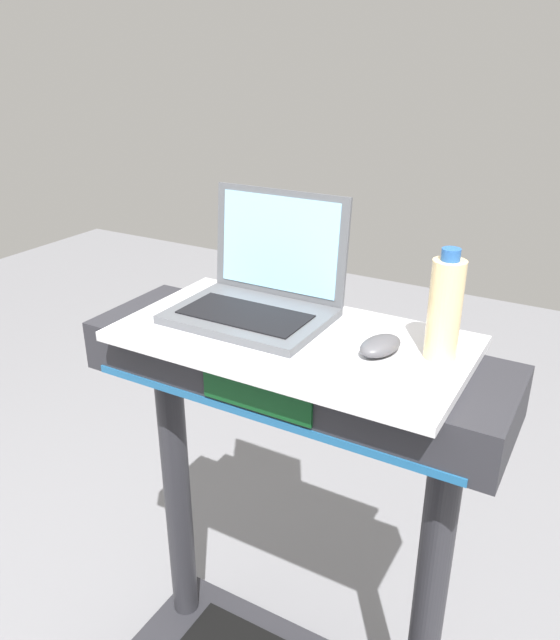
{
  "coord_description": "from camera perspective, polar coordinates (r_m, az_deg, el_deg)",
  "views": [
    {
      "loc": [
        0.55,
        -0.31,
        1.62
      ],
      "look_at": [
        0.0,
        0.65,
        1.14
      ],
      "focal_mm": 34.84,
      "sensor_mm": 36.0,
      "label": 1
    }
  ],
  "objects": [
    {
      "name": "desk_board",
      "position": [
        1.27,
        1.12,
        -1.7
      ],
      "size": [
        0.71,
        0.38,
        0.02
      ],
      "primitive_type": "cube",
      "color": "silver",
      "rests_on": "treadmill_base"
    },
    {
      "name": "laptop",
      "position": [
        1.34,
        -1.91,
        2.67
      ],
      "size": [
        0.33,
        0.26,
        0.25
      ],
      "rotation": [
        0.0,
        0.0,
        -0.02
      ],
      "color": "#515459",
      "rests_on": "desk_board"
    },
    {
      "name": "computer_mouse",
      "position": [
        1.19,
        9.2,
        -2.34
      ],
      "size": [
        0.09,
        0.11,
        0.03
      ],
      "primitive_type": "ellipsoid",
      "rotation": [
        0.0,
        0.0,
        -0.28
      ],
      "color": "#4C4C51",
      "rests_on": "desk_board"
    },
    {
      "name": "water_bottle",
      "position": [
        1.17,
        14.9,
        1.03
      ],
      "size": [
        0.06,
        0.06,
        0.21
      ],
      "color": "beige",
      "rests_on": "desk_board"
    }
  ]
}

